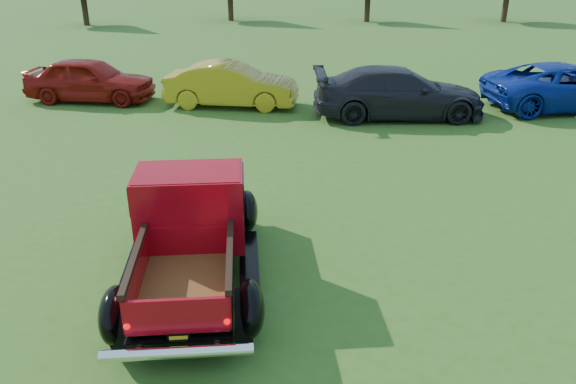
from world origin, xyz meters
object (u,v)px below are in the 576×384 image
object	(u,v)px
pickup_truck	(192,224)
show_car_grey	(398,93)
show_car_red	(90,80)
show_car_yellow	(231,85)
show_car_blue	(567,86)

from	to	relation	value
pickup_truck	show_car_grey	world-z (taller)	pickup_truck
show_car_red	pickup_truck	bearing A→B (deg)	-147.18
show_car_yellow	show_car_blue	world-z (taller)	show_car_blue
pickup_truck	show_car_yellow	xyz separation A→B (m)	(0.12, 9.76, -0.11)
show_car_red	show_car_yellow	bearing A→B (deg)	-90.66
show_car_yellow	show_car_blue	size ratio (longest dim) A/B	0.82
pickup_truck	show_car_red	bearing A→B (deg)	110.77
show_car_grey	show_car_blue	xyz separation A→B (m)	(5.40, 0.67, -0.03)
show_car_red	show_car_grey	bearing A→B (deg)	-93.45
show_car_blue	show_car_yellow	bearing A→B (deg)	81.19
show_car_red	show_car_yellow	world-z (taller)	show_car_red
show_car_blue	show_car_grey	bearing A→B (deg)	92.37
pickup_truck	show_car_blue	xyz separation A→B (m)	(10.48, 9.01, -0.09)
pickup_truck	show_car_blue	world-z (taller)	pickup_truck
show_car_yellow	show_car_blue	xyz separation A→B (m)	(10.36, -0.74, 0.02)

